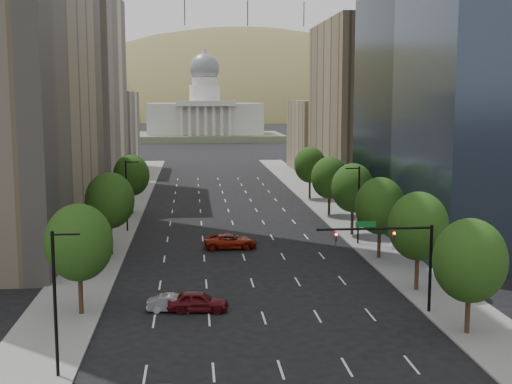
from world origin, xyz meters
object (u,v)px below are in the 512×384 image
object	(u,v)px
traffic_signal	(400,249)
car_silver	(173,303)
car_maroon	(198,301)
car_red_far	(231,241)
capitol	(205,118)

from	to	relation	value
traffic_signal	car_silver	distance (m)	18.20
traffic_signal	car_maroon	size ratio (longest dim) A/B	1.90
car_silver	car_red_far	distance (m)	22.80
capitol	car_maroon	bearing A→B (deg)	-91.32
traffic_signal	car_maroon	xyz separation A→B (m)	(-15.53, 2.12, -4.35)
car_maroon	car_red_far	size ratio (longest dim) A/B	0.81
traffic_signal	car_red_far	distance (m)	27.38
car_maroon	car_red_far	xyz separation A→B (m)	(3.86, 22.27, 0.00)
traffic_signal	capitol	world-z (taller)	capitol
capitol	car_red_far	bearing A→B (deg)	-90.33
car_red_far	traffic_signal	bearing A→B (deg)	-155.89
car_maroon	traffic_signal	bearing A→B (deg)	-93.88
car_maroon	car_red_far	world-z (taller)	car_red_far
car_maroon	car_red_far	bearing A→B (deg)	-5.96
car_maroon	car_silver	bearing A→B (deg)	87.45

